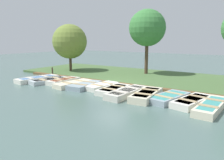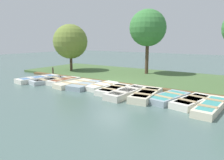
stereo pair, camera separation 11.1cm
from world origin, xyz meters
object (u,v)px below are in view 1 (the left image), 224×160
Objects in this scene: rowboat_4 at (85,85)px; rowboat_8 at (146,95)px; rowboat_3 at (73,84)px; park_tree_far_left at (70,42)px; rowboat_0 at (37,79)px; rowboat_10 at (192,101)px; rowboat_9 at (169,98)px; park_tree_left at (147,28)px; rowboat_1 at (50,81)px; mooring_post_near at (52,71)px; rowboat_6 at (113,90)px; rowboat_2 at (64,81)px; rowboat_5 at (102,86)px; rowboat_7 at (127,93)px; rowboat_11 at (211,106)px.

rowboat_8 is (0.23, 4.96, 0.03)m from rowboat_4.
rowboat_3 is 0.63× the size of park_tree_far_left.
rowboat_0 is 1.16× the size of rowboat_10.
rowboat_9 is 9.71m from park_tree_left.
rowboat_3 is 0.97× the size of rowboat_8.
park_tree_far_left reaches higher than rowboat_1.
rowboat_3 is at bearing 64.04° from mooring_post_near.
rowboat_6 is 0.87× the size of rowboat_8.
rowboat_3 is 3.56m from rowboat_6.
rowboat_1 is 6.07m from rowboat_6.
rowboat_2 is 3.63m from rowboat_5.
rowboat_3 reaches higher than rowboat_5.
mooring_post_near is 0.16× the size of park_tree_far_left.
rowboat_8 is at bearing 95.60° from rowboat_3.
rowboat_5 is at bearing -2.58° from park_tree_left.
rowboat_1 is 9.81m from rowboat_9.
rowboat_1 is at bearing -76.75° from rowboat_9.
rowboat_1 is 3.58m from rowboat_4.
rowboat_10 is (0.01, 7.55, 0.01)m from rowboat_4.
rowboat_9 is 1.32m from rowboat_10.
rowboat_8 is 1.30m from rowboat_9.
rowboat_7 is at bearing 102.25° from rowboat_1.
rowboat_5 is at bearing 111.16° from rowboat_1.
rowboat_3 is 1.13× the size of rowboat_5.
rowboat_2 is 0.79× the size of rowboat_7.
rowboat_2 is at bearing 125.91° from rowboat_1.
park_tree_left is at bearing -174.24° from rowboat_5.
rowboat_0 is at bearing 12.33° from park_tree_far_left.
rowboat_5 is 0.55× the size of park_tree_far_left.
rowboat_1 is 0.95× the size of rowboat_7.
park_tree_left is (-7.36, -6.07, 4.29)m from rowboat_10.
rowboat_11 is (0.19, 3.60, -0.02)m from rowboat_8.
rowboat_6 is at bearing 99.42° from rowboat_0.
park_tree_left is (-7.60, 6.44, 4.29)m from rowboat_0.
rowboat_9 is at bearing 97.58° from rowboat_8.
rowboat_9 is 12.50m from mooring_post_near.
rowboat_3 reaches higher than rowboat_4.
rowboat_6 is at bearing -77.30° from rowboat_10.
rowboat_6 is 0.78× the size of rowboat_11.
mooring_post_near is at bearing -101.39° from rowboat_7.
rowboat_7 is 1.09× the size of rowboat_8.
rowboat_3 is at bearing 75.61° from rowboat_2.
rowboat_9 is (0.27, 8.68, -0.01)m from rowboat_2.
mooring_post_near is 9.90m from park_tree_left.
rowboat_8 is at bearing -88.83° from rowboat_11.
rowboat_10 is at bearing 70.11° from park_tree_far_left.
rowboat_6 is 0.80× the size of rowboat_7.
rowboat_6 is at bearing 60.02° from park_tree_far_left.
park_tree_left reaches higher than rowboat_4.
rowboat_1 is at bearing 26.47° from park_tree_far_left.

